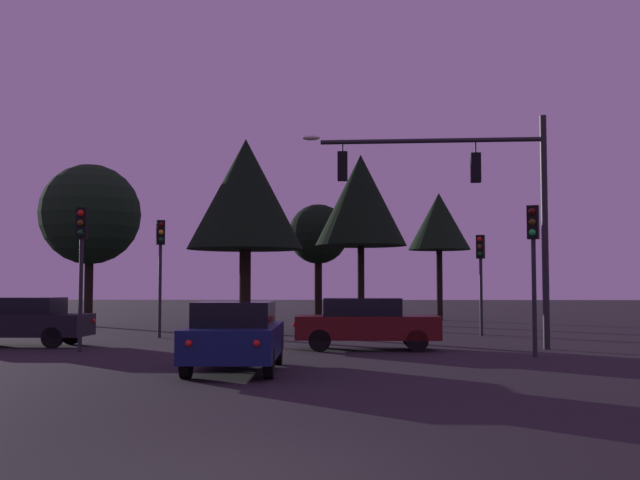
% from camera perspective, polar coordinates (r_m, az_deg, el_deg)
% --- Properties ---
extents(ground_plane, '(168.00, 168.00, 0.00)m').
position_cam_1_polar(ground_plane, '(32.05, 0.42, -6.76)').
color(ground_plane, black).
rests_on(ground_plane, ground).
extents(traffic_signal_mast_arm, '(7.40, 0.56, 7.01)m').
position_cam_1_polar(traffic_signal_mast_arm, '(24.09, 11.02, 3.63)').
color(traffic_signal_mast_arm, '#232326').
rests_on(traffic_signal_mast_arm, ground).
extents(traffic_light_corner_left, '(0.31, 0.36, 4.13)m').
position_cam_1_polar(traffic_light_corner_left, '(23.48, -17.01, -0.63)').
color(traffic_light_corner_left, '#232326').
rests_on(traffic_light_corner_left, ground).
extents(traffic_light_corner_right, '(0.37, 0.39, 3.83)m').
position_cam_1_polar(traffic_light_corner_right, '(30.38, 11.63, -1.71)').
color(traffic_light_corner_right, '#232326').
rests_on(traffic_light_corner_right, ground).
extents(traffic_light_median, '(0.36, 0.39, 4.30)m').
position_cam_1_polar(traffic_light_median, '(29.20, -11.56, -1.02)').
color(traffic_light_median, '#232326').
rests_on(traffic_light_median, ground).
extents(traffic_light_far_side, '(0.37, 0.39, 4.02)m').
position_cam_1_polar(traffic_light_far_side, '(21.56, 15.30, -0.62)').
color(traffic_light_far_side, '#232326').
rests_on(traffic_light_far_side, ground).
extents(car_nearside_lane, '(2.02, 4.53, 1.52)m').
position_cam_1_polar(car_nearside_lane, '(17.35, -6.16, -6.88)').
color(car_nearside_lane, '#0F1947').
rests_on(car_nearside_lane, ground).
extents(car_crossing_left, '(4.28, 1.75, 1.52)m').
position_cam_1_polar(car_crossing_left, '(23.14, 3.39, -6.05)').
color(car_crossing_left, '#4C0F0F').
rests_on(car_crossing_left, ground).
extents(car_crossing_right, '(4.59, 1.87, 1.52)m').
position_cam_1_polar(car_crossing_right, '(26.30, -21.23, -5.50)').
color(car_crossing_right, black).
rests_on(car_crossing_right, ground).
extents(tree_behind_sign, '(4.75, 4.75, 7.93)m').
position_cam_1_polar(tree_behind_sign, '(32.15, -5.45, 3.32)').
color(tree_behind_sign, black).
rests_on(tree_behind_sign, ground).
extents(tree_left_far, '(4.78, 4.78, 7.71)m').
position_cam_1_polar(tree_left_far, '(38.85, -16.43, 1.79)').
color(tree_left_far, black).
rests_on(tree_left_far, ground).
extents(tree_center_horizon, '(4.15, 4.15, 7.87)m').
position_cam_1_polar(tree_center_horizon, '(35.50, 2.99, 2.90)').
color(tree_center_horizon, black).
rests_on(tree_center_horizon, ground).
extents(tree_right_cluster, '(3.31, 3.31, 6.45)m').
position_cam_1_polar(tree_right_cluster, '(43.26, -0.13, 0.37)').
color(tree_right_cluster, black).
rests_on(tree_right_cluster, ground).
extents(tree_lot_edge, '(3.49, 3.49, 7.15)m').
position_cam_1_polar(tree_lot_edge, '(44.35, 8.67, 1.30)').
color(tree_lot_edge, black).
rests_on(tree_lot_edge, ground).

